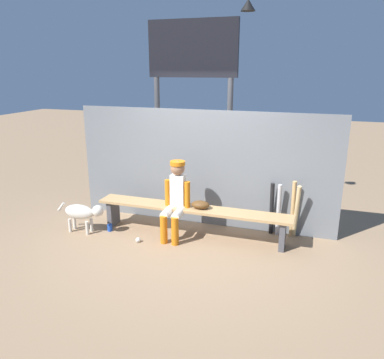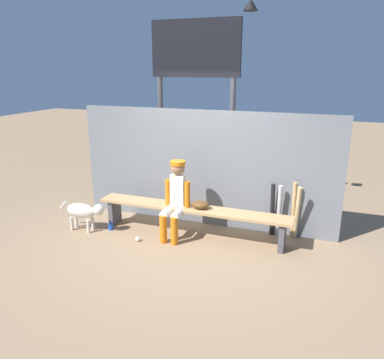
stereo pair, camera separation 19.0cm
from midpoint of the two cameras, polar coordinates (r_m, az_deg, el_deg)
name	(u,v)px [view 1 (the left image)]	position (r m, az deg, el deg)	size (l,w,h in m)	color
ground_plane	(192,235)	(6.03, -0.91, -8.45)	(30.00, 30.00, 0.00)	#937556
chainlink_fence	(202,169)	(6.18, 0.70, 1.66)	(4.35, 0.03, 1.91)	slate
dugout_bench	(192,213)	(5.88, -0.93, -5.09)	(3.08, 0.36, 0.47)	tan
player_seated	(175,197)	(5.76, -3.48, -2.69)	(0.41, 0.55, 1.19)	silver
baseball_glove	(200,205)	(5.78, 0.35, -3.83)	(0.28, 0.20, 0.12)	#593819
bat_aluminum_black	(272,209)	(6.02, 11.07, -4.37)	(0.06, 0.06, 0.85)	black
bat_aluminum_silver	(278,210)	(6.00, 12.06, -4.55)	(0.06, 0.06, 0.85)	#B7B7BC
bat_wood_tan	(293,209)	(5.98, 14.12, -4.38)	(0.06, 0.06, 0.92)	tan
bat_wood_natural	(296,212)	(5.95, 14.63, -4.74)	(0.06, 0.06, 0.89)	tan
baseball	(138,240)	(5.87, -9.09, -9.01)	(0.07, 0.07, 0.07)	white
cup_on_ground	(110,228)	(6.32, -13.16, -7.11)	(0.08, 0.08, 0.11)	#1E47AD
cup_on_bench	(178,201)	(5.96, -3.04, -3.28)	(0.08, 0.08, 0.11)	#1E47AD
scoreboard	(195,72)	(6.90, -0.31, 15.92)	(1.90, 0.27, 3.59)	#3F3F42
dog	(83,213)	(6.29, -17.05, -4.80)	(0.84, 0.20, 0.49)	beige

